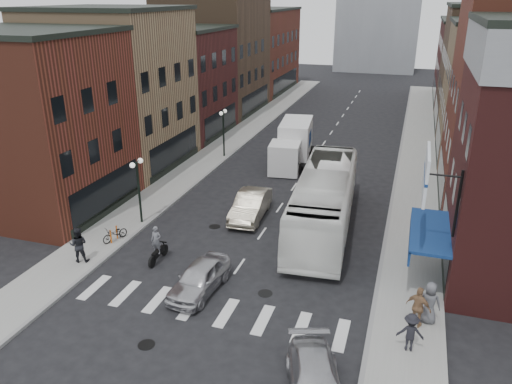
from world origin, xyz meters
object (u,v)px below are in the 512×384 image
curb_car (315,383)px  sedan_left_far (251,205)px  bike_rack (114,234)px  ped_right_c (429,303)px  sedan_left_near (200,278)px  streetlamp_near (138,180)px  parked_bicycle (115,234)px  streetlamp_far (223,124)px  ped_right_a (410,332)px  ped_right_b (418,307)px  motorcycle_rider (157,245)px  box_truck (293,144)px  billboard_sign (428,175)px  ped_left_solo (78,245)px  transit_bus (324,200)px

curb_car → sedan_left_far: bearing=98.3°
bike_rack → ped_right_c: bearing=-8.3°
sedan_left_far → sedan_left_near: bearing=-91.1°
streetlamp_near → sedan_left_near: streetlamp_near is taller
bike_rack → parked_bicycle: bearing=49.0°
streetlamp_far → bike_rack: streetlamp_far is taller
sedan_left_far → ped_right_a: bearing=-49.3°
bike_rack → sedan_left_far: 8.44m
ped_right_a → ped_right_b: (0.26, 1.65, 0.12)m
motorcycle_rider → streetlamp_near: bearing=126.2°
ped_right_c → motorcycle_rider: bearing=1.3°
bike_rack → streetlamp_near: bearing=85.8°
streetlamp_far → box_truck: (6.00, 0.11, -1.24)m
curb_car → parked_bicycle: size_ratio=2.85×
billboard_sign → bike_rack: size_ratio=4.62×
ped_left_solo → ped_right_b: bearing=157.4°
transit_bus → sedan_left_far: transit_bus is taller
streetlamp_far → bike_rack: size_ratio=5.14×
streetlamp_far → ped_right_c: bearing=-49.0°
bike_rack → box_truck: bearing=69.7°
streetlamp_far → ped_right_b: size_ratio=2.23×
curb_car → parked_bicycle: (-13.08, 8.10, -0.09)m
ped_left_solo → billboard_sign: bearing=164.6°
sedan_left_far → ped_right_c: ped_right_c is taller
motorcycle_rider → bike_rack: bearing=158.4°
billboard_sign → ped_left_solo: billboard_sign is taller
streetlamp_near → curb_car: (12.93, -10.75, -2.25)m
motorcycle_rider → sedan_left_near: motorcycle_rider is taller
curb_car → ped_right_c: bearing=37.9°
sedan_left_far → ped_right_a: 14.26m
ped_right_b → motorcycle_rider: bearing=15.4°
transit_bus → curb_car: bearing=-84.8°
bike_rack → ped_right_b: bearing=-10.1°
curb_car → parked_bicycle: 15.39m
box_truck → sedan_left_near: (0.39, -19.84, -0.95)m
motorcycle_rider → sedan_left_far: size_ratio=0.41×
streetlamp_far → streetlamp_near: bearing=-90.0°
sedan_left_far → ped_left_solo: (-6.65, -8.22, 0.29)m
streetlamp_far → transit_bus: streetlamp_far is taller
sedan_left_far → ped_left_solo: size_ratio=2.58×
box_truck → transit_bus: 12.16m
bike_rack → parked_bicycle: (0.05, 0.05, 0.02)m
motorcycle_rider → ped_right_a: bearing=-18.3°
transit_bus → ped_right_c: 10.05m
transit_bus → sedan_left_near: bearing=-120.6°
billboard_sign → sedan_left_far: bearing=146.9°
parked_bicycle → streetlamp_near: bearing=108.6°
ped_right_a → motorcycle_rider: bearing=-18.3°
ped_left_solo → ped_right_a: 16.69m
streetlamp_far → ped_right_a: 26.65m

